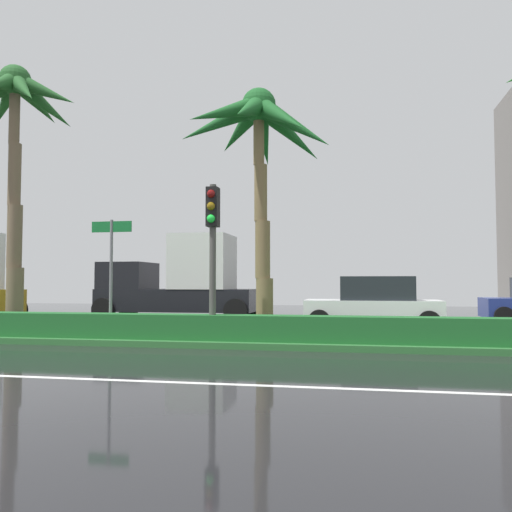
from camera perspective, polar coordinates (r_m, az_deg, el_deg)
name	(u,v)px	position (r m, az deg, el deg)	size (l,w,h in m)	color
ground_plane	(159,336)	(15.94, -10.35, -8.49)	(90.00, 42.00, 0.10)	black
near_lane_divider_stripe	(1,376)	(9.79, -25.68, -11.51)	(81.00, 0.14, 0.01)	white
median_strip	(146,335)	(15.00, -11.75, -8.35)	(85.50, 4.00, 0.15)	#2D6B33
median_hedge	(124,326)	(13.69, -14.00, -7.28)	(76.50, 0.70, 0.60)	#1E6028
palm_tree_mid_left	(15,115)	(17.43, -24.42, 13.63)	(3.80, 3.85, 7.72)	brown
palm_tree_centre_left	(258,135)	(14.22, 0.24, 12.89)	(4.22, 4.22, 6.48)	olive
traffic_signal_median_right	(213,232)	(12.85, -4.68, 2.54)	(0.28, 0.43, 3.75)	#4C4C47
street_name_sign	(111,261)	(14.22, -15.28, -0.52)	(1.10, 0.08, 3.00)	slate
box_truck_following	(180,282)	(22.01, -8.16, -2.78)	(6.40, 2.64, 3.46)	black
car_in_traffic_leading	(374,304)	(17.65, 12.53, -5.07)	(4.30, 2.02, 1.72)	white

